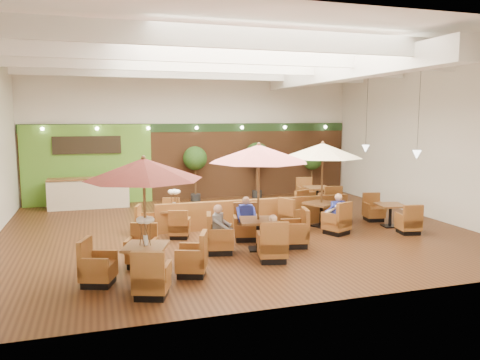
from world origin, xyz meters
name	(u,v)px	position (x,y,z in m)	size (l,w,h in m)	color
room	(232,113)	(0.25, 1.22, 3.63)	(14.04, 14.00, 5.52)	#381E0F
service_counter	(89,193)	(-4.40, 5.10, 0.58)	(3.00, 0.75, 1.18)	beige
booth_divider	(256,213)	(0.77, 0.24, 0.45)	(6.48, 0.18, 0.90)	brown
table_0	(144,197)	(-3.14, -3.77, 1.83)	(2.81, 2.81, 2.71)	brown
table_1	(259,178)	(-0.05, -2.28, 1.92)	(2.91, 2.91, 2.85)	brown
table_2	(320,166)	(2.69, -0.38, 1.97)	(2.71, 2.87, 2.74)	brown
table_3	(167,218)	(-2.06, 0.41, 0.44)	(1.71, 2.44, 1.46)	brown
table_4	(390,216)	(4.87, -1.05, 0.35)	(0.96, 2.56, 0.93)	brown
table_5	(317,198)	(4.08, 2.54, 0.39)	(1.01, 2.79, 1.03)	brown
topiary_0	(195,160)	(-0.17, 5.30, 1.72)	(0.99, 0.99, 2.30)	black
topiary_1	(257,157)	(2.56, 5.30, 1.80)	(1.04, 1.04, 2.42)	black
topiary_2	(312,162)	(5.17, 5.30, 1.51)	(0.87, 0.87, 2.02)	black
diner_0	(273,232)	(-0.05, -3.32, 0.73)	(0.38, 0.34, 0.72)	white
diner_1	(246,214)	(-0.05, -1.23, 0.75)	(0.41, 0.35, 0.79)	#2635A7
diner_2	(220,224)	(-1.10, -2.28, 0.77)	(0.42, 0.45, 0.82)	slate
diner_3	(337,209)	(2.76, -1.38, 0.75)	(0.43, 0.38, 0.79)	#2635A7
diner_4	(337,210)	(2.76, -1.38, 0.74)	(0.43, 0.42, 0.76)	white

